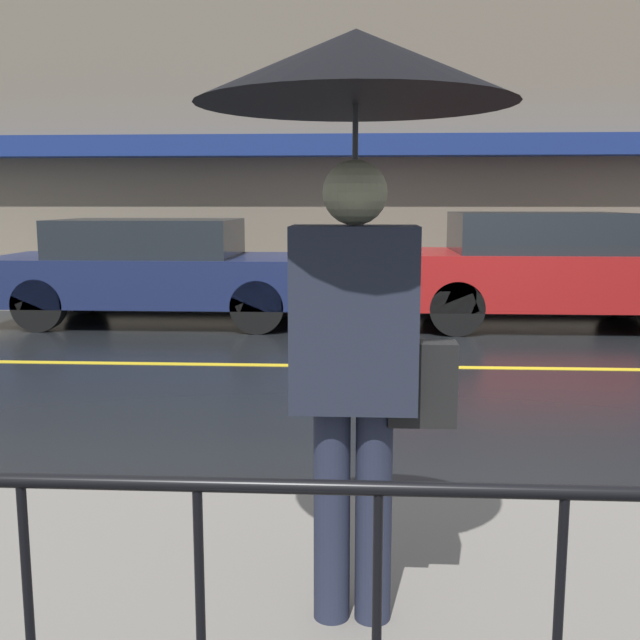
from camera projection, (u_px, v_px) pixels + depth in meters
The scene contains 7 objects.
ground_plane at pixel (471, 368), 7.60m from camera, with size 80.00×80.00×0.00m, color black.
sidewalk_far at pixel (431, 302), 12.15m from camera, with size 28.00×1.94×0.13m.
lane_marking at pixel (471, 367), 7.60m from camera, with size 25.20×0.12×0.01m.
building_storefront at pixel (429, 115), 12.75m from camera, with size 28.00×0.85×6.35m.
pedestrian at pixel (357, 158), 2.54m from camera, with size 1.09×1.09×2.11m.
car_navy at pixel (160, 269), 10.37m from camera, with size 4.61×1.87×1.43m.
car_red at pixel (544, 268), 10.07m from camera, with size 4.18×1.89×1.53m.
Camera 1 is at (-1.11, -7.51, 1.67)m, focal length 42.00 mm.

